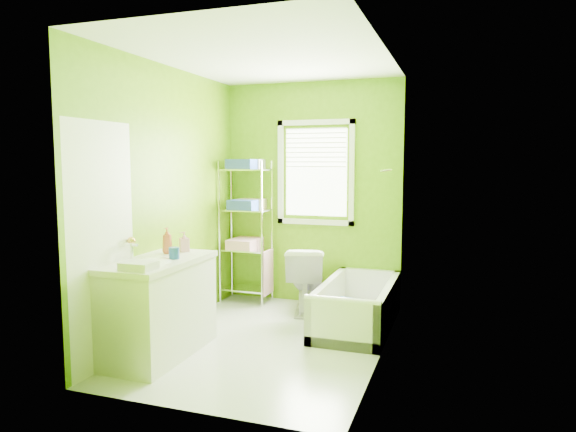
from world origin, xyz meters
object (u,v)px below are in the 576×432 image
(toilet, at_px, (306,279))
(vanity, at_px, (159,304))
(bathtub, at_px, (357,312))
(wire_shelf_unit, at_px, (247,215))

(toilet, xyz_separation_m, vanity, (-0.83, -1.65, 0.08))
(bathtub, distance_m, wire_shelf_unit, 1.78)
(vanity, bearing_deg, bathtub, 40.96)
(vanity, xyz_separation_m, wire_shelf_unit, (0.04, 1.85, 0.60))
(toilet, bearing_deg, wire_shelf_unit, -26.97)
(vanity, bearing_deg, wire_shelf_unit, 88.75)
(vanity, bearing_deg, toilet, 63.33)
(bathtub, height_order, vanity, vanity)
(bathtub, bearing_deg, toilet, 150.53)
(toilet, distance_m, wire_shelf_unit, 1.06)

